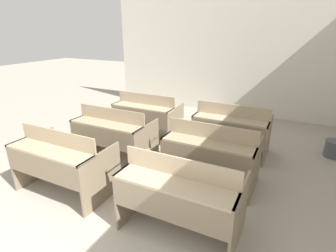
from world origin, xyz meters
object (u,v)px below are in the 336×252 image
Objects in this scene: bench_second_right at (211,153)px; bench_front_left at (62,161)px; bench_second_left at (114,133)px; bench_third_left at (147,115)px; bench_third_right at (231,128)px; bench_front_right at (181,194)px; schoolbag at (34,161)px; wastepaper_bin at (334,149)px.

bench_front_left is at bearing -147.04° from bench_second_right.
bench_second_right is at bearing 0.38° from bench_second_left.
bench_second_left is 1.00× the size of bench_second_right.
bench_third_left is at bearing 147.30° from bench_second_right.
bench_third_left is at bearing -179.72° from bench_third_right.
bench_second_right is 1.00× the size of bench_third_left.
bench_third_left is (-1.80, 2.28, 0.00)m from bench_front_right.
schoolbag is at bearing -114.64° from bench_third_left.
schoolbag is at bearing -142.86° from bench_third_right.
bench_third_right is at bearing 88.94° from bench_second_right.
bench_front_left is 4.64m from wastepaper_bin.
bench_front_left is 1.00× the size of bench_third_left.
bench_front_right is 4.22× the size of wastepaper_bin.
schoolbag is at bearing 175.80° from bench_front_right.
wastepaper_bin is (3.54, 2.98, -0.33)m from bench_front_left.
bench_second_right is (1.78, 1.15, 0.00)m from bench_front_left.
bench_second_right is 2.56m from wastepaper_bin.
bench_front_left is 4.19× the size of schoolbag.
bench_third_right is at bearing 52.01° from bench_front_left.
bench_second_left is (0.01, 1.14, 0.00)m from bench_front_left.
bench_second_right and bench_third_right have the same top height.
bench_third_right is (1.79, 1.16, 0.00)m from bench_second_left.
bench_third_left is (-0.01, 1.15, 0.00)m from bench_second_left.
bench_front_right is 2.29m from bench_third_right.
bench_front_left and bench_third_left have the same top height.
bench_third_left is at bearing -169.00° from wastepaper_bin.
bench_second_right is 2.11m from bench_third_left.
bench_front_left is 1.00× the size of bench_second_left.
bench_front_left is at bearing -139.88° from wastepaper_bin.
bench_front_right is 1.00× the size of bench_third_left.
bench_second_right is at bearing 90.80° from bench_front_right.
bench_second_left is 1.37m from schoolbag.
schoolbag is at bearing -148.40° from wastepaper_bin.
bench_front_right is 2.11m from bench_second_left.
bench_second_right is 4.19× the size of schoolbag.
bench_front_left and bench_second_right have the same top height.
bench_third_left is (-1.78, 1.14, 0.00)m from bench_second_right.
wastepaper_bin is (1.74, 0.68, -0.33)m from bench_third_right.
wastepaper_bin is (1.76, 1.83, -0.33)m from bench_second_right.
bench_front_right is at bearing -51.76° from bench_third_left.
bench_front_right is 4.19× the size of schoolbag.
bench_third_right is (1.80, 0.01, 0.00)m from bench_third_left.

